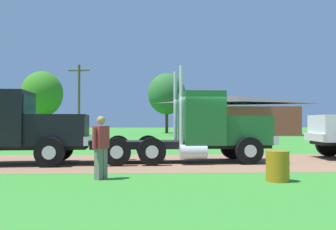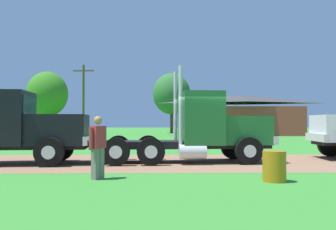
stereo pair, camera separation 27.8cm
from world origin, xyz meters
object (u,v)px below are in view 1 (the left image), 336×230
Objects in this scene: utility_pole_near at (79,99)px; visitor_standing_near at (101,145)px; steel_barrel at (278,166)px; truck_foreground_white at (204,130)px; truck_near_left at (13,130)px; shed_building at (236,116)px.

visitor_standing_near is at bearing -78.16° from utility_pole_near.
visitor_standing_near reaches higher than steel_barrel.
truck_foreground_white reaches higher than truck_near_left.
truck_foreground_white is 0.97× the size of truck_near_left.
shed_building is 19.00m from utility_pole_near.
truck_near_left is (-7.23, -0.61, 0.03)m from truck_foreground_white.
truck_near_left is 0.49× the size of shed_building.
truck_foreground_white reaches higher than visitor_standing_near.
utility_pole_near reaches higher than truck_near_left.
truck_foreground_white is 5.30m from steel_barrel.
truck_near_left is at bearing 134.05° from visitor_standing_near.
truck_foreground_white reaches higher than steel_barrel.
truck_foreground_white is 8.83× the size of steel_barrel.
truck_near_left is at bearing -84.65° from utility_pole_near.
steel_barrel is (8.49, -4.47, -0.89)m from truck_near_left.
steel_barrel is 32.06m from utility_pole_near.
shed_building is 1.99× the size of utility_pole_near.
truck_near_left is at bearing 152.24° from steel_barrel.
steel_barrel is 37.14m from shed_building.
utility_pole_near is (-10.87, 29.94, 3.60)m from steel_barrel.
truck_near_left is 9.10× the size of steel_barrel.
truck_foreground_white is 32.43m from shed_building.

